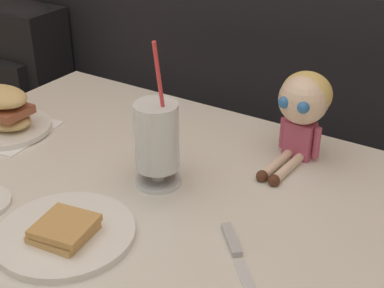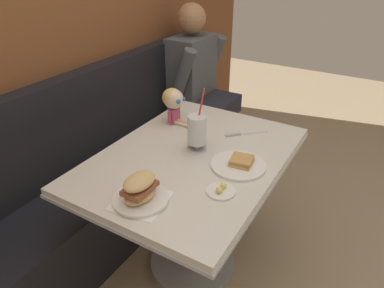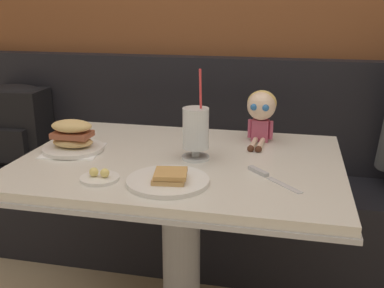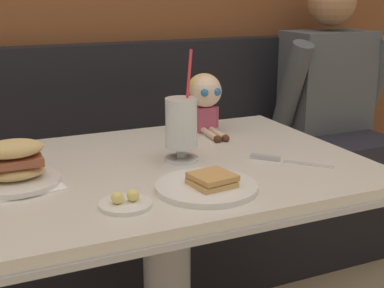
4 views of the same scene
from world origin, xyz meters
name	(u,v)px [view 1 (image 1 of 4)]	position (x,y,z in m)	size (l,w,h in m)	color
booth_bench	(258,198)	(0.00, 0.81, 0.33)	(2.60, 0.48, 1.00)	black
diner_table	(141,250)	(0.00, 0.18, 0.54)	(1.11, 0.81, 0.74)	silver
toast_plate	(66,233)	(0.02, -0.05, 0.75)	(0.25, 0.25, 0.04)	white
milkshake_glass	(157,139)	(0.05, 0.19, 0.84)	(0.10, 0.10, 0.32)	silver
sandwich_plate	(4,115)	(-0.40, 0.18, 0.79)	(0.23, 0.23, 0.12)	white
butter_knife	(236,252)	(0.30, 0.07, 0.74)	(0.18, 0.18, 0.01)	silver
seated_doll	(303,104)	(0.25, 0.45, 0.87)	(0.12, 0.22, 0.20)	#B74C6B
backpack	(24,51)	(-1.03, 0.78, 0.66)	(0.31, 0.26, 0.41)	black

